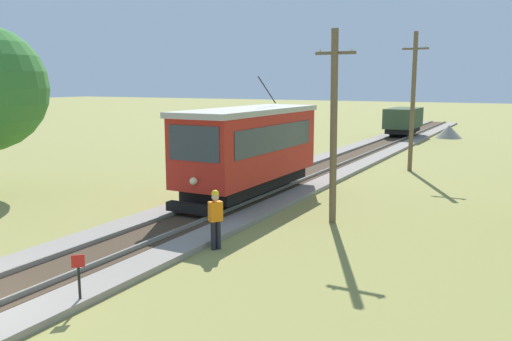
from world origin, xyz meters
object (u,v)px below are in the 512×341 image
object	(u,v)px
freight_car	(403,120)
track_worker	(216,217)
second_worker	(203,172)
gravel_pile	(449,132)
red_tram	(249,148)
trackside_signal_marker	(79,278)
utility_pole_near_tram	(334,126)
utility_pole_mid	(413,101)

from	to	relation	value
freight_car	track_worker	bearing A→B (deg)	-86.04
second_worker	track_worker	bearing A→B (deg)	65.62
freight_car	gravel_pile	size ratio (longest dim) A/B	2.26
gravel_pile	second_worker	bearing A→B (deg)	-101.20
red_tram	gravel_pile	world-z (taller)	red_tram
track_worker	second_worker	xyz separation A→B (m)	(-4.70, 6.32, 0.00)
track_worker	freight_car	bearing A→B (deg)	-52.49
red_tram	trackside_signal_marker	size ratio (longest dim) A/B	7.24
utility_pole_near_tram	utility_pole_mid	distance (m)	12.55
red_tram	second_worker	bearing A→B (deg)	-179.12
utility_pole_near_tram	utility_pole_mid	size ratio (longest dim) A/B	0.88
red_tram	track_worker	bearing A→B (deg)	-69.48
utility_pole_near_tram	track_worker	bearing A→B (deg)	-114.39
utility_pole_near_tram	gravel_pile	bearing A→B (deg)	91.37
utility_pole_mid	second_worker	distance (m)	12.86
track_worker	second_worker	bearing A→B (deg)	-19.85
utility_pole_mid	track_worker	bearing A→B (deg)	-96.70
freight_car	trackside_signal_marker	distance (m)	39.33
freight_car	track_worker	size ratio (longest dim) A/B	2.91
trackside_signal_marker	second_worker	bearing A→B (deg)	110.84
red_tram	utility_pole_near_tram	xyz separation A→B (m)	(4.37, -1.97, 1.21)
gravel_pile	trackside_signal_marker	bearing A→B (deg)	-92.35
gravel_pile	second_worker	xyz separation A→B (m)	(-5.92, -29.92, 0.41)
red_tram	utility_pole_mid	world-z (taller)	utility_pole_mid
utility_pole_mid	gravel_pile	world-z (taller)	utility_pole_mid
second_worker	utility_pole_near_tram	bearing A→B (deg)	102.84
utility_pole_near_tram	freight_car	bearing A→B (deg)	98.27
utility_pole_near_tram	second_worker	distance (m)	7.37
freight_car	second_worker	distance (m)	28.25
utility_pole_mid	trackside_signal_marker	distance (m)	22.10
trackside_signal_marker	second_worker	xyz separation A→B (m)	(-4.24, 11.13, 0.32)
freight_car	track_worker	distance (m)	34.56
gravel_pile	track_worker	xyz separation A→B (m)	(-1.23, -36.25, 0.41)
freight_car	utility_pole_near_tram	distance (m)	30.46
utility_pole_near_tram	track_worker	size ratio (longest dim) A/B	3.71
utility_pole_near_tram	track_worker	xyz separation A→B (m)	(-1.99, -4.38, -2.42)
red_tram	second_worker	xyz separation A→B (m)	(-2.32, -0.04, -1.21)
red_tram	gravel_pile	bearing A→B (deg)	83.12
freight_car	utility_pole_near_tram	xyz separation A→B (m)	(4.37, -30.08, 1.85)
red_tram	utility_pole_mid	distance (m)	11.55
utility_pole_near_tram	gravel_pile	distance (m)	32.00
utility_pole_mid	gravel_pile	distance (m)	19.62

